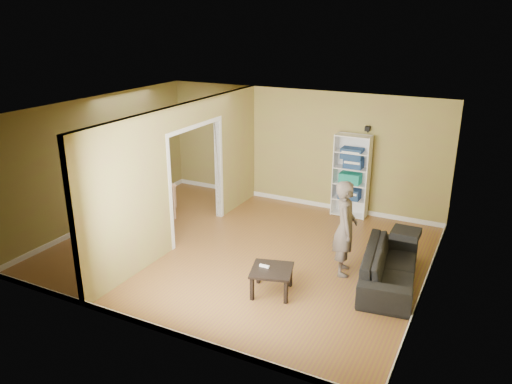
# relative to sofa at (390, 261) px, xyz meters

# --- Properties ---
(room_shell) EXTENTS (6.50, 6.50, 6.50)m
(room_shell) POSITION_rel_sofa_xyz_m (-2.70, -0.01, 0.91)
(room_shell) COLOR olive
(room_shell) RESTS_ON ground
(partition) EXTENTS (0.22, 5.50, 2.60)m
(partition) POSITION_rel_sofa_xyz_m (-3.90, -0.01, 0.91)
(partition) COLOR #987B4C
(partition) RESTS_ON ground
(wall_speaker) EXTENTS (0.10, 0.10, 0.10)m
(wall_speaker) POSITION_rel_sofa_xyz_m (-1.20, 2.68, 1.51)
(wall_speaker) COLOR black
(wall_speaker) RESTS_ON room_shell
(sofa) EXTENTS (2.14, 1.14, 0.78)m
(sofa) POSITION_rel_sofa_xyz_m (0.00, 0.00, 0.00)
(sofa) COLOR black
(sofa) RESTS_ON ground
(person) EXTENTS (0.83, 0.73, 1.90)m
(person) POSITION_rel_sofa_xyz_m (-0.77, 0.00, 0.56)
(person) COLOR slate
(person) RESTS_ON ground
(bookshelf) EXTENTS (0.75, 0.33, 1.77)m
(bookshelf) POSITION_rel_sofa_xyz_m (-1.44, 2.59, 0.50)
(bookshelf) COLOR white
(bookshelf) RESTS_ON ground
(paper_box_navy_a) EXTENTS (0.44, 0.29, 0.23)m
(paper_box_navy_a) POSITION_rel_sofa_xyz_m (-1.44, 2.54, 0.10)
(paper_box_navy_a) COLOR #211E4A
(paper_box_navy_a) RESTS_ON bookshelf
(paper_box_teal) EXTENTS (0.44, 0.28, 0.22)m
(paper_box_teal) POSITION_rel_sofa_xyz_m (-1.45, 2.54, 0.45)
(paper_box_teal) COLOR #1B8F70
(paper_box_teal) RESTS_ON bookshelf
(paper_box_navy_b) EXTENTS (0.39, 0.25, 0.20)m
(paper_box_navy_b) POSITION_rel_sofa_xyz_m (-1.41, 2.54, 0.78)
(paper_box_navy_b) COLOR navy
(paper_box_navy_b) RESTS_ON bookshelf
(paper_box_navy_c) EXTENTS (0.44, 0.29, 0.22)m
(paper_box_navy_c) POSITION_rel_sofa_xyz_m (-1.45, 2.54, 1.02)
(paper_box_navy_c) COLOR #171F50
(paper_box_navy_c) RESTS_ON bookshelf
(coffee_table) EXTENTS (0.62, 0.62, 0.41)m
(coffee_table) POSITION_rel_sofa_xyz_m (-1.56, -1.14, -0.04)
(coffee_table) COLOR black
(coffee_table) RESTS_ON ground
(game_controller) EXTENTS (0.16, 0.04, 0.03)m
(game_controller) POSITION_rel_sofa_xyz_m (-1.69, -1.13, 0.04)
(game_controller) COLOR white
(game_controller) RESTS_ON coffee_table
(dining_table) EXTENTS (1.23, 0.82, 0.77)m
(dining_table) POSITION_rel_sofa_xyz_m (-5.29, 0.39, 0.30)
(dining_table) COLOR tan
(dining_table) RESTS_ON ground
(chair_left) EXTENTS (0.42, 0.42, 0.89)m
(chair_left) POSITION_rel_sofa_xyz_m (-6.04, 0.37, 0.06)
(chair_left) COLOR tan
(chair_left) RESTS_ON ground
(chair_near) EXTENTS (0.51, 0.51, 1.00)m
(chair_near) POSITION_rel_sofa_xyz_m (-5.28, -0.15, 0.11)
(chair_near) COLOR tan
(chair_near) RESTS_ON ground
(chair_far) EXTENTS (0.56, 0.56, 1.04)m
(chair_far) POSITION_rel_sofa_xyz_m (-5.18, 1.02, 0.13)
(chair_far) COLOR #CEB77C
(chair_far) RESTS_ON ground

